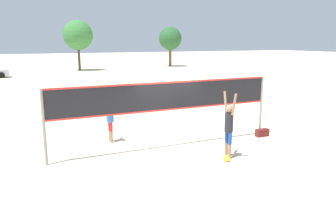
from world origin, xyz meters
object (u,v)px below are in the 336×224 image
object	(u,v)px
volleyball	(227,158)
tree_right_cluster	(78,35)
player_spiker	(229,124)
volleyball_net	(168,99)
tree_left_cluster	(170,39)
gear_bag	(262,133)
player_blocker	(110,116)

from	to	relation	value
volleyball	tree_right_cluster	xyz separation A→B (m)	(1.44, 36.82, 4.53)
player_spiker	tree_right_cluster	bearing A→B (deg)	-1.88
volleyball_net	tree_left_cluster	size ratio (longest dim) A/B	1.43
volleyball_net	player_spiker	world-z (taller)	volleyball_net
volleyball_net	gear_bag	xyz separation A→B (m)	(4.19, -0.28, -1.67)
volleyball	player_spiker	bearing A→B (deg)	50.89
gear_bag	volleyball_net	bearing A→B (deg)	176.14
player_blocker	volleyball_net	bearing A→B (deg)	48.65
player_blocker	gear_bag	bearing A→B (deg)	72.83
volleyball_net	volleyball	bearing A→B (deg)	-61.45
volleyball_net	player_blocker	bearing A→B (deg)	138.65
player_spiker	tree_right_cluster	xyz separation A→B (m)	(1.20, 36.52, 3.44)
volleyball	player_blocker	bearing A→B (deg)	128.45
player_spiker	volleyball	distance (m)	1.16
gear_bag	tree_right_cluster	world-z (taller)	tree_right_cluster
volleyball	tree_left_cluster	size ratio (longest dim) A/B	0.04
player_spiker	gear_bag	size ratio (longest dim) A/B	4.06
volleyball_net	gear_bag	size ratio (longest dim) A/B	15.57
player_spiker	gear_bag	world-z (taller)	player_spiker
volleyball_net	tree_left_cluster	xyz separation A→B (m)	(16.76, 36.25, 2.42)
volleyball	gear_bag	world-z (taller)	gear_bag
volleyball_net	player_spiker	size ratio (longest dim) A/B	3.83
gear_bag	tree_right_cluster	bearing A→B (deg)	92.59
tree_left_cluster	player_spiker	bearing A→B (deg)	-111.96
volleyball_net	player_blocker	distance (m)	2.48
volleyball_net	tree_right_cluster	bearing A→B (deg)	85.71
player_spiker	volleyball_net	bearing A→B (deg)	37.49
volleyball_net	tree_left_cluster	bearing A→B (deg)	65.18
tree_right_cluster	player_spiker	bearing A→B (deg)	-91.88
player_blocker	tree_right_cluster	bearing A→B (deg)	172.48
volleyball_net	volleyball	size ratio (longest dim) A/B	40.00
volleyball_net	gear_bag	distance (m)	4.52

